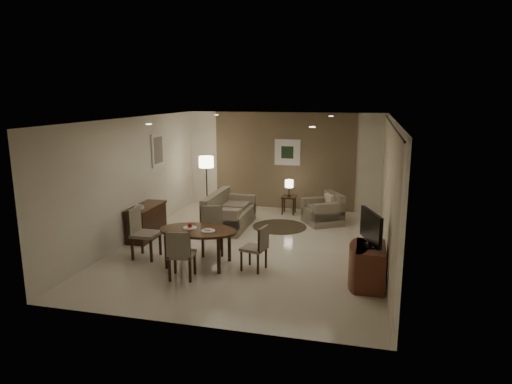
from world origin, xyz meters
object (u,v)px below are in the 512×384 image
(tv_cabinet, at_px, (370,266))
(chair_left, at_px, (146,233))
(chair_near, at_px, (182,254))
(side_table, at_px, (289,205))
(sofa, at_px, (230,211))
(floor_lamp, at_px, (207,185))
(chair_right, at_px, (254,248))
(armchair, at_px, (323,209))
(console_desk, at_px, (146,222))
(dining_table, at_px, (198,247))
(chair_far, at_px, (212,231))

(tv_cabinet, bearing_deg, chair_left, 175.49)
(chair_near, distance_m, side_table, 4.95)
(chair_left, height_order, sofa, chair_left)
(chair_left, relative_size, side_table, 2.08)
(floor_lamp, bearing_deg, sofa, -49.89)
(chair_right, bearing_deg, armchair, 177.26)
(chair_near, xyz_separation_m, sofa, (-0.11, 3.21, -0.03))
(console_desk, bearing_deg, dining_table, -36.49)
(chair_near, distance_m, chair_left, 1.35)
(sofa, distance_m, side_table, 2.01)
(console_desk, xyz_separation_m, chair_far, (1.78, -0.63, 0.10))
(chair_left, bearing_deg, chair_right, -92.35)
(chair_right, xyz_separation_m, floor_lamp, (-2.25, 3.73, 0.35))
(console_desk, bearing_deg, chair_right, -24.16)
(console_desk, height_order, floor_lamp, floor_lamp)
(dining_table, bearing_deg, chair_left, 174.09)
(chair_near, bearing_deg, tv_cabinet, 179.51)
(console_desk, relative_size, floor_lamp, 0.77)
(dining_table, xyz_separation_m, sofa, (-0.16, 2.55, 0.07))
(chair_far, relative_size, armchair, 1.10)
(sofa, bearing_deg, chair_near, -178.23)
(sofa, relative_size, side_table, 3.67)
(tv_cabinet, bearing_deg, floor_lamp, 137.51)
(tv_cabinet, xyz_separation_m, dining_table, (-3.16, 0.22, -0.00))
(console_desk, height_order, chair_left, chair_left)
(sofa, distance_m, floor_lamp, 1.62)
(sofa, xyz_separation_m, floor_lamp, (-1.02, 1.20, 0.36))
(dining_table, bearing_deg, console_desk, 143.51)
(side_table, bearing_deg, chair_far, -105.44)
(chair_far, relative_size, sofa, 0.54)
(tv_cabinet, xyz_separation_m, chair_near, (-3.21, -0.44, 0.10))
(dining_table, distance_m, chair_left, 1.16)
(dining_table, xyz_separation_m, floor_lamp, (-1.18, 3.75, 0.43))
(dining_table, bearing_deg, chair_near, -94.44)
(console_desk, xyz_separation_m, chair_right, (2.81, -1.26, 0.05))
(side_table, bearing_deg, dining_table, -103.79)
(console_desk, distance_m, chair_right, 3.08)
(chair_far, distance_m, floor_lamp, 3.35)
(chair_far, relative_size, chair_right, 1.12)
(tv_cabinet, xyz_separation_m, side_table, (-2.14, 4.38, -0.11))
(dining_table, xyz_separation_m, chair_right, (1.08, 0.02, 0.07))
(chair_far, distance_m, armchair, 3.37)
(tv_cabinet, relative_size, sofa, 0.51)
(console_desk, bearing_deg, armchair, 29.55)
(chair_right, relative_size, sofa, 0.48)
(sofa, bearing_deg, console_desk, 128.76)
(chair_near, xyz_separation_m, side_table, (1.07, 4.82, -0.21))
(dining_table, distance_m, armchair, 3.94)
(tv_cabinet, bearing_deg, chair_near, -172.12)
(side_table, relative_size, floor_lamp, 0.31)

